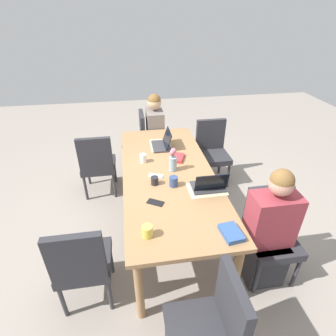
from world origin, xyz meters
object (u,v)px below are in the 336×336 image
Objects in this scene: flower_vase at (173,161)px; coffee_mug_near_right at (174,181)px; person_near_left_mid at (268,234)px; chair_near_left_mid at (269,229)px; chair_head_right_left_near at (150,137)px; coffee_mug_near_left at (147,231)px; dining_table at (168,177)px; book_blue_cover at (231,233)px; phone_silver at (156,176)px; laptop_head_right_left_near at (163,144)px; chair_near_right_far at (212,149)px; chair_far_right_near at (98,162)px; phone_black at (155,202)px; coffee_mug_centre_right at (143,158)px; person_head_right_left_near at (155,137)px; laptop_near_left_mid at (209,185)px; coffee_mug_centre_left at (155,181)px; chair_far_right_mid at (82,262)px; book_red_cover at (177,158)px; chair_head_left_left_far at (212,324)px.

flower_vase reaches higher than coffee_mug_near_right.
chair_near_left_mid is at bearing -38.76° from person_near_left_mid.
chair_head_right_left_near reaches higher than coffee_mug_near_left.
dining_table is 11.43× the size of book_blue_cover.
phone_silver is at bearing 176.87° from chair_head_right_left_near.
chair_near_right_far is at bearing -68.12° from laptop_head_right_left_near.
coffee_mug_near_right is at bearing -177.61° from chair_head_right_left_near.
chair_far_right_near is 9.18× the size of coffee_mug_near_left.
coffee_mug_near_right is (0.56, 0.75, 0.27)m from person_near_left_mid.
coffee_mug_centre_right is at bearing -55.51° from phone_black.
person_head_right_left_near reaches higher than laptop_near_left_mid.
coffee_mug_centre_right is (0.46, 0.08, 0.01)m from coffee_mug_centre_left.
chair_near_left_mid is 3.40× the size of flower_vase.
chair_far_right_near is 1.10m from phone_silver.
coffee_mug_near_left is 1.14m from coffee_mug_centre_right.
chair_far_right_mid is at bearing 59.30° from phone_black.
person_near_left_mid is 5.97× the size of book_blue_cover.
chair_near_right_far is at bearing -94.28° from phone_black.
book_red_cover is at bearing -109.80° from phone_silver.
book_blue_cover is (-0.13, -1.18, 0.27)m from chair_far_right_mid.
chair_far_right_near is 6.00× the size of phone_black.
book_blue_cover reaches higher than book_red_cover.
chair_head_left_left_far is at bearing -179.35° from person_head_right_left_near.
chair_head_right_left_near is at bearing -3.88° from coffee_mug_centre_left.
laptop_head_right_left_near is 0.68m from phone_silver.
flower_vase is at bearing -175.38° from chair_head_right_left_near.
dining_table is 11.43× the size of book_red_cover.
laptop_near_left_mid is at bearing -167.54° from chair_head_right_left_near.
chair_head_right_left_near is 1.00× the size of chair_head_left_left_far.
coffee_mug_near_left is at bearing -94.26° from chair_far_right_mid.
phone_black is at bearing 104.33° from phone_silver.
flower_vase is (0.88, -0.89, 0.36)m from chair_far_right_mid.
chair_head_left_left_far is 1.77m from book_red_cover.
coffee_mug_near_right is 0.54m from book_red_cover.
chair_far_right_mid is (-0.03, 1.61, -0.03)m from person_near_left_mid.
laptop_near_left_mid is at bearing 52.53° from chair_near_left_mid.
chair_head_left_left_far reaches higher than book_blue_cover.
person_head_right_left_near is at bearing 0.65° from chair_head_left_left_far.
person_head_right_left_near is 12.18× the size of coffee_mug_near_left.
chair_near_right_far is 4.50× the size of book_blue_cover.
book_blue_cover is 1.03m from phone_silver.
person_near_left_mid reaches higher than chair_near_right_far.
book_red_cover is at bearing 2.08° from book_blue_cover.
chair_head_right_left_near is 2.34m from chair_near_left_mid.
chair_near_left_mid is at bearing -149.27° from laptop_head_right_left_near.
phone_silver is (-0.82, -0.68, 0.25)m from chair_far_right_near.
chair_far_right_near reaches higher than phone_black.
person_head_right_left_near is 1.33× the size of chair_far_right_mid.
chair_near_right_far is at bearing -57.90° from coffee_mug_centre_right.
coffee_mug_centre_right reaches higher than book_blue_cover.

